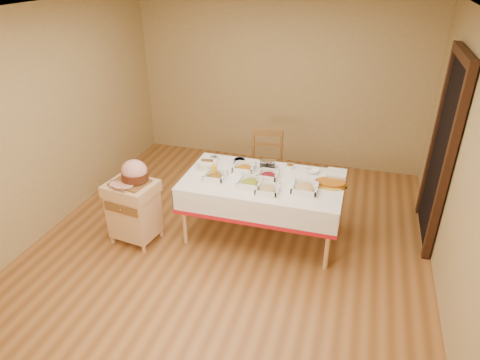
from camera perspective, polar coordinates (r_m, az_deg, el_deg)
name	(u,v)px	position (r m, az deg, el deg)	size (l,w,h in m)	color
room_shell	(230,143)	(4.48, -1.40, 4.96)	(5.00, 5.00, 5.00)	#9A612F
doorway	(443,150)	(5.28, 25.41, 3.61)	(0.09, 1.10, 2.20)	black
dining_table	(263,192)	(4.98, 3.04, -1.58)	(1.82, 1.02, 0.76)	#E3B27D
butcher_cart	(134,208)	(5.12, -14.00, -3.70)	(0.60, 0.52, 0.76)	#E3B27D
dining_chair	(267,166)	(5.78, 3.59, 1.83)	(0.52, 0.51, 0.99)	brown
ham_on_board	(134,173)	(4.91, -13.97, 0.85)	(0.42, 0.40, 0.28)	brown
serving_dish_a	(215,176)	(4.90, -3.34, 0.48)	(0.24, 0.23, 0.10)	white
serving_dish_b	(250,183)	(4.76, 1.33, -0.36)	(0.25, 0.25, 0.10)	white
serving_dish_c	(268,190)	(4.63, 3.70, -1.28)	(0.24, 0.24, 0.10)	white
serving_dish_d	(305,188)	(4.70, 8.65, -1.08)	(0.27, 0.27, 0.10)	white
serving_dish_e	(244,168)	(5.07, 0.55, 1.59)	(0.25, 0.24, 0.12)	white
serving_dish_f	(268,175)	(4.92, 3.76, 0.62)	(0.24, 0.23, 0.11)	white
small_bowl_left	(214,159)	(5.33, -3.47, 2.86)	(0.12, 0.12, 0.05)	white
small_bowl_mid	(239,161)	(5.25, -0.07, 2.52)	(0.14, 0.14, 0.06)	navy
small_bowl_right	(290,166)	(5.16, 6.68, 1.81)	(0.11, 0.11, 0.05)	white
bowl_white_imported	(271,166)	(5.19, 4.18, 1.92)	(0.16, 0.16, 0.04)	white
bowl_small_imported	(313,171)	(5.11, 9.69, 1.21)	(0.15, 0.15, 0.05)	white
preserve_jar_left	(264,166)	(5.09, 3.17, 1.93)	(0.10, 0.10, 0.13)	silver
preserve_jar_right	(271,166)	(5.09, 4.18, 1.89)	(0.10, 0.10, 0.13)	silver
mustard_bottle	(214,170)	(4.93, -3.46, 1.32)	(0.06, 0.06, 0.18)	yellow
bread_basket	(207,164)	(5.16, -4.37, 2.09)	(0.24, 0.24, 0.10)	white
plate_stack	(336,175)	(5.03, 12.72, 0.66)	(0.22, 0.22, 0.08)	white
brass_platter	(331,183)	(4.87, 12.03, -0.44)	(0.37, 0.26, 0.05)	gold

